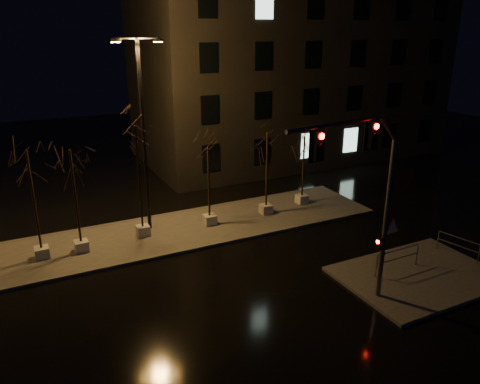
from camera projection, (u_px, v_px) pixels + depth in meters
ground at (235, 279)px, 20.91m from camera, size 90.00×90.00×0.00m
median at (188, 229)px, 25.95m from camera, size 22.00×5.00×0.15m
sidewalk_corner at (418, 276)px, 21.09m from camera, size 7.00×5.00×0.15m
building at (291, 67)px, 39.48m from camera, size 25.00×12.00×15.00m
tree_0 at (30, 175)px, 21.18m from camera, size 1.80×1.80×5.49m
tree_1 at (72, 173)px, 21.90m from camera, size 1.80×1.80×5.32m
tree_2 at (137, 151)px, 23.44m from camera, size 1.80×1.80×6.10m
tree_3 at (208, 165)px, 25.25m from camera, size 1.80×1.80×4.58m
tree_4 at (267, 151)px, 26.66m from camera, size 1.80×1.80×5.05m
tree_5 at (304, 151)px, 28.45m from camera, size 1.80×1.80×4.42m
traffic_signal_mast at (369, 187)px, 17.08m from camera, size 6.19×1.02×7.62m
streetlight_main at (143, 124)px, 23.98m from camera, size 2.48×0.97×10.07m
guard_rail_a at (398, 257)px, 21.14m from camera, size 2.52×0.08×1.09m
guard_rail_b at (458, 244)px, 22.52m from camera, size 0.50×2.05×0.99m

